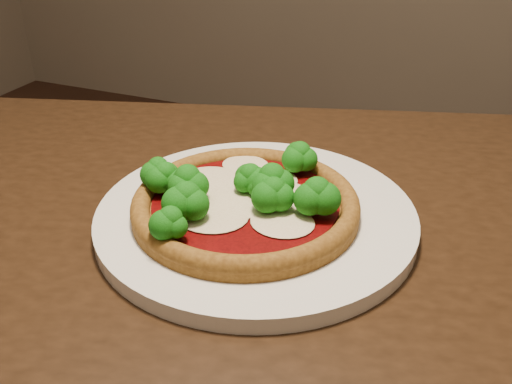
% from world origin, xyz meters
% --- Properties ---
extents(dining_table, '(1.48, 1.14, 0.75)m').
position_xyz_m(dining_table, '(0.23, -0.04, 0.66)').
color(dining_table, black).
rests_on(dining_table, floor).
extents(plate, '(0.36, 0.36, 0.02)m').
position_xyz_m(plate, '(0.23, 0.00, 0.76)').
color(plate, white).
rests_on(plate, dining_table).
extents(pizza, '(0.25, 0.25, 0.06)m').
position_xyz_m(pizza, '(0.22, -0.01, 0.79)').
color(pizza, '#8E5F22').
rests_on(pizza, plate).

